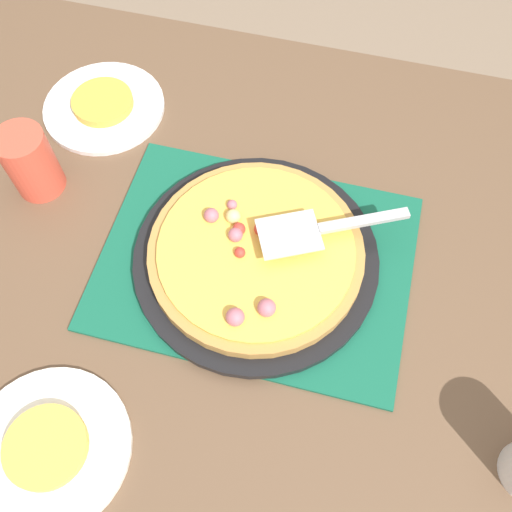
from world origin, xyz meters
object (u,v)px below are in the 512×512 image
Objects in this scene: pizza_pan at (256,258)px; pizza_server at (320,229)px; served_slice_left at (103,102)px; served_slice_right at (46,447)px; plate_near_left at (104,107)px; pizza at (256,252)px; plate_far_right at (49,449)px; cup_near at (30,162)px.

pizza_server is (0.09, 0.04, 0.06)m from pizza_pan.
served_slice_right is (0.15, -0.58, 0.00)m from served_slice_left.
served_slice_right reaches higher than plate_near_left.
pizza_pan is 1.15× the size of pizza.
pizza_pan is at bearing -34.50° from plate_near_left.
pizza_server is (0.28, 0.39, 0.06)m from plate_far_right.
pizza is 0.42m from plate_near_left.
plate_near_left is 0.60m from plate_far_right.
pizza is at bearing -8.18° from cup_near.
cup_near is (-0.04, -0.18, 0.04)m from served_slice_left.
plate_far_right is at bearing -119.90° from pizza_pan.
cup_near is at bearing 178.58° from pizza_server.
served_slice_left is (-0.35, 0.24, -0.02)m from pizza.
pizza_server reaches higher than plate_near_left.
pizza_pan is 0.39m from cup_near.
plate_near_left is at bearing 104.62° from served_slice_right.
pizza_server is at bearing 53.56° from plate_far_right.
pizza_server reaches higher than plate_far_right.
served_slice_right reaches higher than plate_far_right.
pizza is at bearing -34.62° from plate_near_left.
pizza is 0.42m from served_slice_left.
pizza_server is at bearing -24.23° from plate_near_left.
pizza_pan is 0.42m from served_slice_left.
pizza is 1.50× the size of plate_near_left.
pizza is 3.00× the size of served_slice_right.
pizza_server is (0.09, 0.04, 0.03)m from pizza.
pizza_pan is 3.45× the size of served_slice_right.
cup_near reaches higher than served_slice_right.
pizza reaches higher than pizza_pan.
served_slice_left reaches higher than pizza_pan.
served_slice_right is 0.44m from cup_near.
plate_far_right is at bearing 0.00° from served_slice_right.
plate_near_left is (-0.35, 0.24, -0.01)m from pizza_pan.
pizza_server is at bearing 53.56° from served_slice_right.
cup_near is 0.53× the size of pizza_server.
pizza is at bearing -153.58° from pizza_server.
served_slice_right is at bearing -75.38° from plate_near_left.
plate_near_left is 1.83× the size of cup_near.
served_slice_right is at bearing -75.38° from served_slice_left.
pizza_pan is at bearing -153.80° from pizza_server.
served_slice_right is (-0.20, -0.34, 0.01)m from pizza_pan.
pizza is 0.10m from pizza_server.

